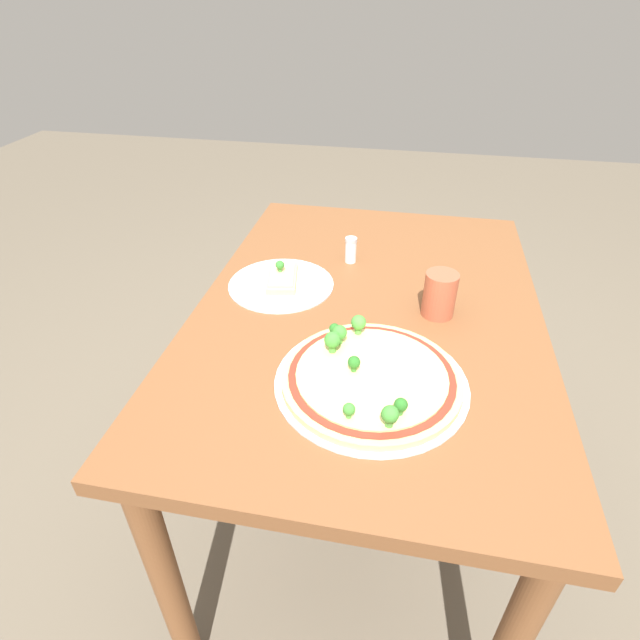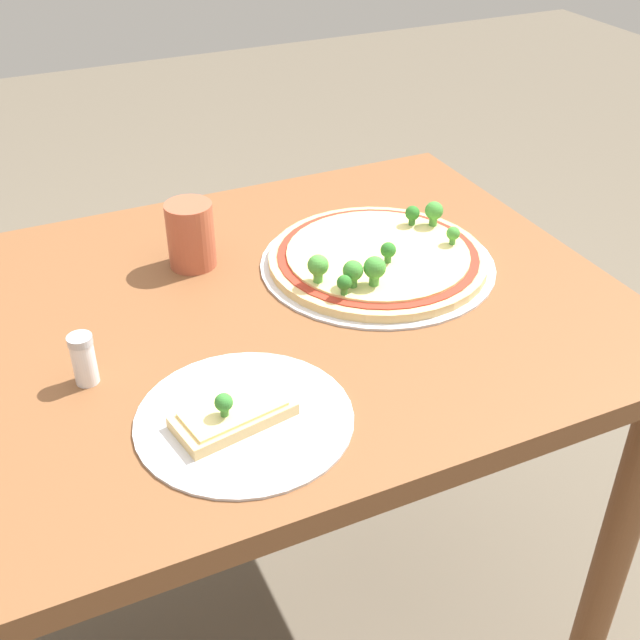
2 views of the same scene
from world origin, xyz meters
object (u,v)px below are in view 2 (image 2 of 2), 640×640
(condiment_shaker, at_px, (84,359))
(drinking_cup, at_px, (190,235))
(pizza_tray_whole, at_px, (378,258))
(dining_table, at_px, (231,374))
(pizza_tray_slice, at_px, (240,417))

(condiment_shaker, bearing_deg, drinking_cup, 47.60)
(pizza_tray_whole, relative_size, drinking_cup, 3.54)
(dining_table, relative_size, drinking_cup, 11.02)
(dining_table, height_order, pizza_tray_slice, pizza_tray_slice)
(pizza_tray_whole, xyz_separation_m, condiment_shaker, (-0.48, -0.11, 0.02))
(dining_table, bearing_deg, condiment_shaker, -161.09)
(dining_table, height_order, drinking_cup, drinking_cup)
(pizza_tray_whole, height_order, drinking_cup, drinking_cup)
(drinking_cup, bearing_deg, dining_table, -89.52)
(pizza_tray_whole, distance_m, pizza_tray_slice, 0.42)
(pizza_tray_whole, bearing_deg, pizza_tray_slice, -141.48)
(dining_table, distance_m, pizza_tray_slice, 0.27)
(drinking_cup, bearing_deg, pizza_tray_slice, -99.03)
(dining_table, bearing_deg, pizza_tray_slice, -105.40)
(dining_table, xyz_separation_m, pizza_tray_whole, (0.27, 0.03, 0.12))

